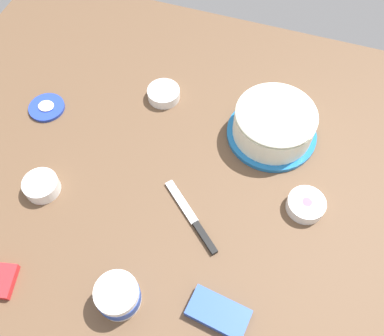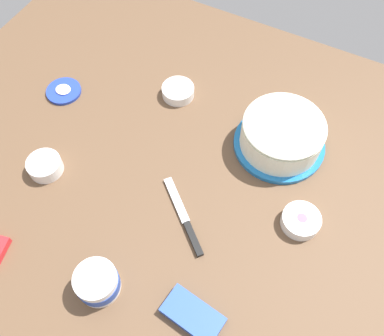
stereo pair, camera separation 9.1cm
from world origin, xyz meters
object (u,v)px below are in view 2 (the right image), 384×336
object	(u,v)px
sprinkle_bowl_green	(45,166)
sprinkle_bowl_pink	(301,220)
frosting_tub_lid	(64,91)
frosting_tub	(97,282)
candy_box_lower	(193,315)
spreading_knife	(186,222)
sprinkle_bowl_yellow	(178,91)
frosted_cake	(282,134)

from	to	relation	value
sprinkle_bowl_green	sprinkle_bowl_pink	size ratio (longest dim) A/B	0.95
frosting_tub_lid	frosting_tub	bearing A→B (deg)	-46.07
candy_box_lower	frosting_tub_lid	bearing A→B (deg)	155.75
frosting_tub	spreading_knife	distance (m)	0.26
frosting_tub_lid	candy_box_lower	distance (m)	0.79
frosting_tub_lid	sprinkle_bowl_yellow	xyz separation A→B (m)	(0.32, 0.15, 0.01)
candy_box_lower	sprinkle_bowl_green	bearing A→B (deg)	170.86
sprinkle_bowl_pink	frosting_tub	bearing A→B (deg)	-134.49
spreading_knife	sprinkle_bowl_yellow	world-z (taller)	sprinkle_bowl_yellow
frosting_tub_lid	sprinkle_bowl_green	distance (m)	0.28
frosted_cake	candy_box_lower	world-z (taller)	frosted_cake
frosted_cake	frosting_tub_lid	distance (m)	0.68
sprinkle_bowl_green	sprinkle_bowl_pink	bearing A→B (deg)	13.85
spreading_knife	sprinkle_bowl_green	world-z (taller)	sprinkle_bowl_green
sprinkle_bowl_green	frosting_tub_lid	bearing A→B (deg)	116.68
spreading_knife	sprinkle_bowl_green	bearing A→B (deg)	-175.34
frosting_tub_lid	candy_box_lower	bearing A→B (deg)	-31.98
frosting_tub_lid	sprinkle_bowl_yellow	world-z (taller)	sprinkle_bowl_yellow
candy_box_lower	frosting_tub	bearing A→B (deg)	-162.07
frosting_tub	sprinkle_bowl_pink	world-z (taller)	frosting_tub
frosting_tub_lid	sprinkle_bowl_yellow	distance (m)	0.36
frosting_tub_lid	spreading_knife	bearing A→B (deg)	-21.79
frosted_cake	sprinkle_bowl_yellow	size ratio (longest dim) A/B	2.62
frosted_cake	candy_box_lower	size ratio (longest dim) A/B	1.87
frosting_tub_lid	sprinkle_bowl_pink	world-z (taller)	sprinkle_bowl_pink
spreading_knife	sprinkle_bowl_pink	xyz separation A→B (m)	(0.26, 0.13, 0.01)
spreading_knife	sprinkle_bowl_yellow	size ratio (longest dim) A/B	1.93
frosted_cake	spreading_knife	size ratio (longest dim) A/B	1.36
frosting_tub	candy_box_lower	world-z (taller)	frosting_tub
frosted_cake	sprinkle_bowl_yellow	bearing A→B (deg)	174.03
frosted_cake	frosting_tub	bearing A→B (deg)	-111.75
sprinkle_bowl_yellow	sprinkle_bowl_pink	bearing A→B (deg)	-26.38
frosted_cake	sprinkle_bowl_yellow	world-z (taller)	frosted_cake
frosted_cake	sprinkle_bowl_green	size ratio (longest dim) A/B	2.77
frosting_tub_lid	sprinkle_bowl_green	world-z (taller)	sprinkle_bowl_green
frosted_cake	sprinkle_bowl_yellow	distance (m)	0.35
frosting_tub	frosted_cake	bearing A→B (deg)	68.25
frosting_tub	sprinkle_bowl_pink	xyz separation A→B (m)	(0.37, 0.37, -0.02)
sprinkle_bowl_pink	frosted_cake	bearing A→B (deg)	123.75
sprinkle_bowl_yellow	candy_box_lower	bearing A→B (deg)	-58.90
frosting_tub	frosting_tub_lid	size ratio (longest dim) A/B	0.95
spreading_knife	sprinkle_bowl_yellow	xyz separation A→B (m)	(-0.22, 0.37, 0.01)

